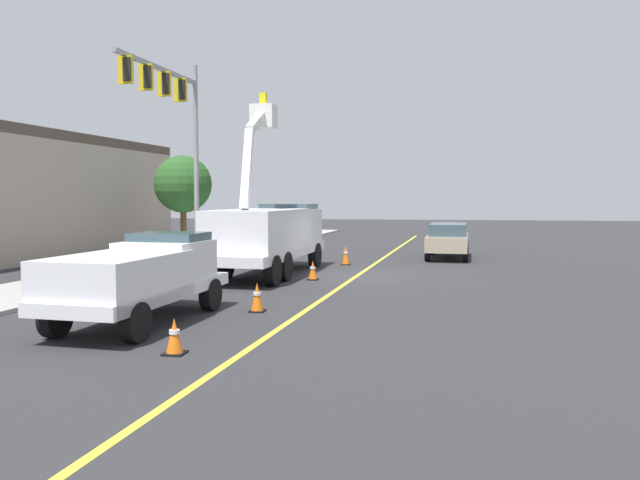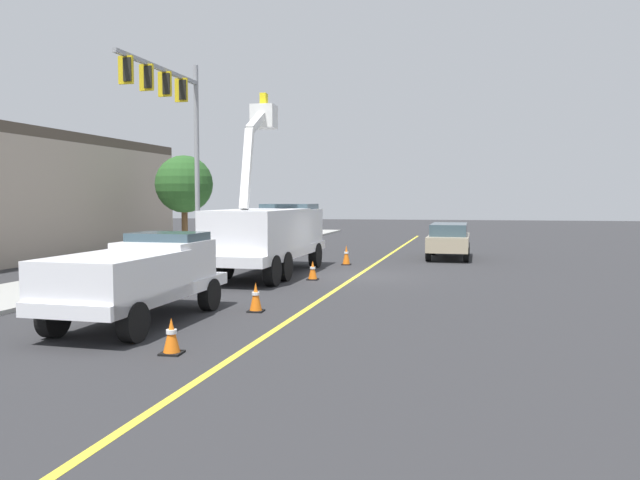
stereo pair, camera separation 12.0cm
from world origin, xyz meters
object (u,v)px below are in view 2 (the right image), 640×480
traffic_cone_leading (172,336)px  traffic_cone_mid_rear (313,270)px  utility_bucket_truck (269,233)px  traffic_signal_mast (175,115)px  service_pickup_truck (138,276)px  traffic_cone_mid_front (256,297)px  traffic_cone_trailing (346,255)px  passing_minivan (449,238)px

traffic_cone_leading → traffic_cone_mid_rear: same height
utility_bucket_truck → traffic_signal_mast: bearing=69.4°
service_pickup_truck → traffic_cone_leading: size_ratio=8.30×
service_pickup_truck → traffic_signal_mast: 12.86m
service_pickup_truck → traffic_cone_mid_rear: (8.16, -2.66, -0.78)m
service_pickup_truck → traffic_cone_mid_front: service_pickup_truck is taller
traffic_signal_mast → traffic_cone_leading: bearing=-157.4°
traffic_cone_leading → traffic_cone_mid_rear: bearing=-3.8°
traffic_cone_mid_rear → traffic_cone_trailing: size_ratio=0.79×
traffic_cone_leading → traffic_signal_mast: 16.05m
traffic_cone_leading → traffic_cone_trailing: 15.93m
traffic_cone_mid_rear → traffic_signal_mast: 9.30m
traffic_cone_trailing → traffic_signal_mast: size_ratio=0.10×
utility_bucket_truck → traffic_cone_trailing: size_ratio=9.59×
utility_bucket_truck → passing_minivan: utility_bucket_truck is taller
utility_bucket_truck → traffic_cone_mid_front: 7.86m
traffic_cone_leading → passing_minivan: bearing=-16.5°
service_pickup_truck → passing_minivan: 18.71m
service_pickup_truck → traffic_cone_mid_front: (1.83, -2.33, -0.74)m
traffic_cone_mid_front → passing_minivan: bearing=-19.6°
traffic_cone_mid_front → traffic_cone_mid_rear: size_ratio=1.11×
service_pickup_truck → traffic_cone_mid_front: bearing=-51.8°
traffic_cone_leading → traffic_cone_mid_front: 4.47m
service_pickup_truck → traffic_cone_trailing: service_pickup_truck is taller
service_pickup_truck → traffic_cone_leading: service_pickup_truck is taller
traffic_cone_leading → traffic_cone_mid_front: size_ratio=0.90×
service_pickup_truck → traffic_cone_leading: 3.35m
utility_bucket_truck → passing_minivan: 10.37m
passing_minivan → service_pickup_truck: bearing=155.5°
utility_bucket_truck → traffic_cone_trailing: 4.73m
traffic_cone_mid_front → traffic_signal_mast: (9.27, 6.09, 6.01)m
traffic_cone_mid_front → traffic_signal_mast: 12.62m
traffic_cone_trailing → traffic_cone_leading: bearing=175.5°
passing_minivan → traffic_cone_mid_rear: size_ratio=7.13×
traffic_cone_trailing → passing_minivan: bearing=-50.4°
passing_minivan → traffic_cone_mid_front: (-15.19, 5.42, -0.60)m
traffic_cone_leading → traffic_cone_trailing: bearing=-4.5°
traffic_cone_trailing → traffic_cone_mid_front: bearing=175.6°
traffic_cone_trailing → traffic_cone_mid_rear: bearing=173.8°
service_pickup_truck → traffic_signal_mast: (11.11, 3.76, 5.27)m
utility_bucket_truck → service_pickup_truck: utility_bucket_truck is taller
utility_bucket_truck → traffic_cone_mid_rear: (-1.27, -1.94, -1.27)m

